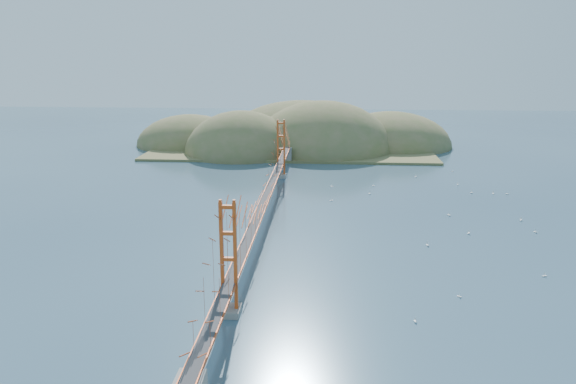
# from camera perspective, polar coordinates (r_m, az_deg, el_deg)

# --- Properties ---
(ground) EXTENTS (320.00, 320.00, 0.00)m
(ground) POSITION_cam_1_polar(r_m,az_deg,el_deg) (84.37, -2.41, -3.09)
(ground) COLOR #314D62
(ground) RESTS_ON ground
(bridge) EXTENTS (2.20, 94.40, 12.00)m
(bridge) POSITION_cam_1_polar(r_m,az_deg,el_deg) (82.70, -2.45, 1.58)
(bridge) COLOR gray
(bridge) RESTS_ON ground
(far_headlands) EXTENTS (84.00, 58.00, 25.00)m
(far_headlands) POSITION_cam_1_polar(r_m,az_deg,el_deg) (150.74, 1.36, 4.77)
(far_headlands) COLOR olive
(far_headlands) RESTS_ON ground
(sailboat_9) EXTENTS (0.69, 0.69, 0.74)m
(sailboat_9) POSITION_cam_1_polar(r_m,az_deg,el_deg) (92.08, 22.59, -2.61)
(sailboat_9) COLOR white
(sailboat_9) RESTS_ON ground
(sailboat_2) EXTENTS (0.53, 0.53, 0.56)m
(sailboat_2) POSITION_cam_1_polar(r_m,az_deg,el_deg) (62.62, 17.01, -10.05)
(sailboat_2) COLOR white
(sailboat_2) RESTS_ON ground
(sailboat_10) EXTENTS (0.44, 0.49, 0.55)m
(sailboat_10) POSITION_cam_1_polar(r_m,az_deg,el_deg) (56.36, 12.80, -12.62)
(sailboat_10) COLOR white
(sailboat_10) RESTS_ON ground
(sailboat_7) EXTENTS (0.53, 0.45, 0.61)m
(sailboat_7) POSITION_cam_1_polar(r_m,az_deg,el_deg) (123.39, 16.38, 2.06)
(sailboat_7) COLOR white
(sailboat_7) RESTS_ON ground
(sailboat_15) EXTENTS (0.51, 0.59, 0.68)m
(sailboat_15) POSITION_cam_1_polar(r_m,az_deg,el_deg) (111.67, 16.85, 0.76)
(sailboat_15) COLOR white
(sailboat_15) RESTS_ON ground
(sailboat_16) EXTENTS (0.59, 0.56, 0.67)m
(sailboat_16) POSITION_cam_1_polar(r_m,az_deg,el_deg) (105.92, 4.48, 0.62)
(sailboat_16) COLOR white
(sailboat_16) RESTS_ON ground
(sailboat_1) EXTENTS (0.65, 0.65, 0.68)m
(sailboat_1) POSITION_cam_1_polar(r_m,az_deg,el_deg) (91.14, 16.04, -2.22)
(sailboat_1) COLOR white
(sailboat_1) RESTS_ON ground
(sailboat_4) EXTENTS (0.68, 0.68, 0.72)m
(sailboat_4) POSITION_cam_1_polar(r_m,az_deg,el_deg) (106.18, 18.13, -0.03)
(sailboat_4) COLOR white
(sailboat_4) RESTS_ON ground
(sailboat_3) EXTENTS (0.60, 0.57, 0.68)m
(sailboat_3) POSITION_cam_1_polar(r_m,az_deg,el_deg) (96.16, 4.43, -0.82)
(sailboat_3) COLOR white
(sailboat_3) RESTS_ON ground
(sailboat_0) EXTENTS (0.58, 0.62, 0.70)m
(sailboat_0) POSITION_cam_1_polar(r_m,az_deg,el_deg) (76.81, 13.97, -5.20)
(sailboat_0) COLOR white
(sailboat_0) RESTS_ON ground
(sailboat_12) EXTENTS (0.50, 0.43, 0.57)m
(sailboat_12) POSITION_cam_1_polar(r_m,az_deg,el_deg) (107.31, 8.69, 0.67)
(sailboat_12) COLOR white
(sailboat_12) RESTS_ON ground
(sailboat_5) EXTENTS (0.59, 0.59, 0.67)m
(sailboat_5) POSITION_cam_1_polar(r_m,az_deg,el_deg) (87.06, 23.82, -3.69)
(sailboat_5) COLOR white
(sailboat_5) RESTS_ON ground
(sailboat_17) EXTENTS (0.59, 0.59, 0.66)m
(sailboat_17) POSITION_cam_1_polar(r_m,az_deg,el_deg) (107.54, 21.37, -0.14)
(sailboat_17) COLOR white
(sailboat_17) RESTS_ON ground
(sailboat_13) EXTENTS (0.57, 0.55, 0.64)m
(sailboat_13) POSITION_cam_1_polar(r_m,az_deg,el_deg) (71.30, 24.61, -7.70)
(sailboat_13) COLOR white
(sailboat_13) RESTS_ON ground
(sailboat_8) EXTENTS (0.59, 0.59, 0.61)m
(sailboat_8) POSITION_cam_1_polar(r_m,az_deg,el_deg) (116.40, 12.85, 1.56)
(sailboat_8) COLOR white
(sailboat_8) RESTS_ON ground
(sailboat_14) EXTENTS (0.64, 0.64, 0.72)m
(sailboat_14) POSITION_cam_1_polar(r_m,az_deg,el_deg) (83.18, 17.87, -3.95)
(sailboat_14) COLOR white
(sailboat_14) RESTS_ON ground
(sailboat_extra_0) EXTENTS (0.64, 0.64, 0.69)m
(sailboat_extra_0) POSITION_cam_1_polar(r_m,az_deg,el_deg) (101.32, 8.29, -0.13)
(sailboat_extra_0) COLOR white
(sailboat_extra_0) RESTS_ON ground
(sailboat_extra_1) EXTENTS (0.61, 0.66, 0.75)m
(sailboat_extra_1) POSITION_cam_1_polar(r_m,az_deg,el_deg) (106.86, 20.11, -0.11)
(sailboat_extra_1) COLOR white
(sailboat_extra_1) RESTS_ON ground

